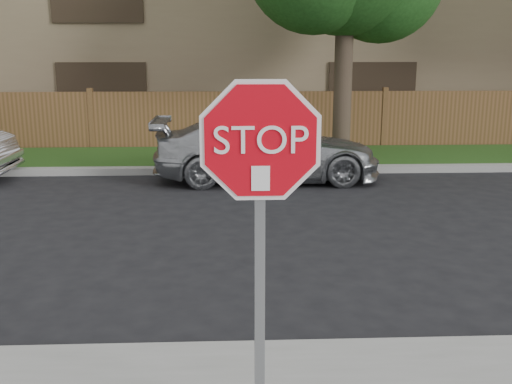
{
  "coord_description": "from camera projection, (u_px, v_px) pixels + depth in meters",
  "views": [
    {
      "loc": [
        -0.26,
        -4.98,
        2.66
      ],
      "look_at": [
        -0.08,
        -0.9,
        1.7
      ],
      "focal_mm": 42.0,
      "sensor_mm": 36.0,
      "label": 1
    }
  ],
  "objects": [
    {
      "name": "sedan_right",
      "position": [
        267.0,
        148.0,
        12.51
      ],
      "size": [
        4.72,
        1.96,
        1.36
      ],
      "primitive_type": "imported",
      "rotation": [
        0.0,
        0.0,
        1.58
      ],
      "color": "#A7AAAE",
      "rests_on": "ground"
    },
    {
      "name": "fence",
      "position": [
        239.0,
        121.0,
        16.36
      ],
      "size": [
        70.0,
        0.12,
        1.6
      ],
      "primitive_type": "cube",
      "color": "brown",
      "rests_on": "ground"
    },
    {
      "name": "grass_strip",
      "position": [
        241.0,
        158.0,
        14.98
      ],
      "size": [
        70.0,
        3.0,
        0.12
      ],
      "primitive_type": "cube",
      "color": "#1E4714",
      "rests_on": "ground"
    },
    {
      "name": "apartment_building",
      "position": [
        236.0,
        26.0,
        21.18
      ],
      "size": [
        35.2,
        9.2,
        7.2
      ],
      "color": "#8C7556",
      "rests_on": "ground"
    },
    {
      "name": "ground",
      "position": [
        261.0,
        350.0,
        5.46
      ],
      "size": [
        90.0,
        90.0,
        0.0
      ],
      "primitive_type": "plane",
      "color": "black",
      "rests_on": "ground"
    },
    {
      "name": "stop_sign",
      "position": [
        260.0,
        193.0,
        3.6
      ],
      "size": [
        1.01,
        0.13,
        2.55
      ],
      "color": "gray",
      "rests_on": "sidewalk_near"
    },
    {
      "name": "far_curb",
      "position": [
        242.0,
        170.0,
        13.37
      ],
      "size": [
        70.0,
        0.3,
        0.15
      ],
      "primitive_type": "cube",
      "color": "gray",
      "rests_on": "ground"
    }
  ]
}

